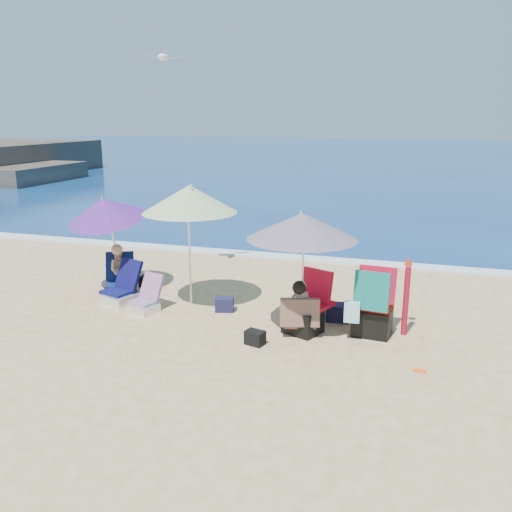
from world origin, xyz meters
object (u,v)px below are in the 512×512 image
(camp_chair_right, at_px, (372,311))
(seagull, at_px, (164,57))
(chair_navy, at_px, (121,291))
(umbrella_turquoise, at_px, (302,226))
(person_left, at_px, (120,270))
(camp_chair_left, at_px, (306,314))
(person_center, at_px, (300,309))
(umbrella_striped, at_px, (189,199))
(umbrella_blue, at_px, (105,209))
(furled_umbrella, at_px, (406,293))
(chair_rainbow, at_px, (145,302))

(camp_chair_right, height_order, seagull, seagull)
(chair_navy, bearing_deg, umbrella_turquoise, -7.94)
(person_left, bearing_deg, camp_chair_left, -12.93)
(camp_chair_right, distance_m, person_center, 1.17)
(umbrella_striped, height_order, person_left, umbrella_striped)
(umbrella_blue, distance_m, camp_chair_left, 4.54)
(furled_umbrella, distance_m, seagull, 6.43)
(furled_umbrella, bearing_deg, chair_navy, 179.62)
(chair_rainbow, relative_size, person_left, 0.72)
(chair_navy, distance_m, camp_chair_right, 4.73)
(umbrella_turquoise, bearing_deg, umbrella_striped, 162.14)
(umbrella_blue, xyz_separation_m, seagull, (0.89, 1.04, 2.88))
(umbrella_blue, xyz_separation_m, chair_rainbow, (1.23, -0.81, -1.51))
(seagull, bearing_deg, furled_umbrella, -17.81)
(chair_navy, height_order, person_center, person_center)
(umbrella_blue, xyz_separation_m, camp_chair_left, (4.23, -0.89, -1.39))
(furled_umbrella, relative_size, camp_chair_right, 1.12)
(camp_chair_left, distance_m, seagull, 5.75)
(umbrella_blue, xyz_separation_m, furled_umbrella, (5.78, -0.53, -0.99))
(seagull, bearing_deg, person_center, -32.99)
(person_center, bearing_deg, seagull, 147.01)
(umbrella_striped, distance_m, person_center, 2.84)
(umbrella_blue, height_order, seagull, seagull)
(furled_umbrella, xyz_separation_m, chair_navy, (-5.23, 0.03, -0.49))
(umbrella_blue, relative_size, person_left, 2.03)
(umbrella_striped, xyz_separation_m, camp_chair_right, (3.34, -0.44, -1.61))
(camp_chair_right, relative_size, person_center, 1.22)
(chair_navy, relative_size, person_left, 0.85)
(person_center, bearing_deg, person_left, 164.18)
(umbrella_blue, bearing_deg, umbrella_striped, -8.42)
(umbrella_blue, height_order, furled_umbrella, umbrella_blue)
(chair_rainbow, distance_m, camp_chair_right, 4.05)
(person_center, bearing_deg, chair_navy, 170.75)
(camp_chair_left, distance_m, person_left, 4.11)
(umbrella_turquoise, bearing_deg, seagull, 147.96)
(camp_chair_right, distance_m, person_left, 5.10)
(person_center, height_order, person_left, person_left)
(umbrella_turquoise, relative_size, umbrella_blue, 0.99)
(umbrella_blue, bearing_deg, chair_navy, -42.02)
(person_left, bearing_deg, seagull, 56.43)
(umbrella_turquoise, height_order, person_left, umbrella_turquoise)
(chair_rainbow, xyz_separation_m, camp_chair_left, (3.00, -0.08, 0.12))
(camp_chair_left, height_order, person_center, camp_chair_left)
(chair_rainbow, xyz_separation_m, person_left, (-1.00, 0.84, 0.29))
(chair_navy, xyz_separation_m, camp_chair_left, (3.67, -0.39, 0.09))
(umbrella_striped, bearing_deg, umbrella_blue, 171.58)
(chair_navy, bearing_deg, camp_chair_left, -6.07)
(umbrella_blue, bearing_deg, furled_umbrella, -5.27)
(chair_rainbow, height_order, person_center, person_center)
(camp_chair_right, distance_m, seagull, 6.29)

